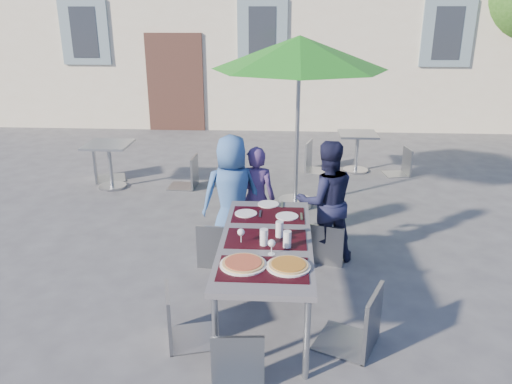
# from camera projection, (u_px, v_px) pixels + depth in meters

# --- Properties ---
(ground) EXTENTS (90.00, 90.00, 0.00)m
(ground) POSITION_uv_depth(u_px,v_px,m) (222.00, 309.00, 4.70)
(ground) COLOR #47474A
(ground) RESTS_ON ground
(dining_table) EXTENTS (0.80, 1.85, 0.76)m
(dining_table) POSITION_uv_depth(u_px,v_px,m) (266.00, 245.00, 4.40)
(dining_table) COLOR #434347
(dining_table) RESTS_ON ground
(pizza_near_left) EXTENTS (0.37, 0.37, 0.03)m
(pizza_near_left) POSITION_uv_depth(u_px,v_px,m) (243.00, 263.00, 3.92)
(pizza_near_left) COLOR white
(pizza_near_left) RESTS_ON dining_table
(pizza_near_right) EXTENTS (0.35, 0.35, 0.03)m
(pizza_near_right) POSITION_uv_depth(u_px,v_px,m) (288.00, 265.00, 3.89)
(pizza_near_right) COLOR white
(pizza_near_right) RESTS_ON dining_table
(glassware) EXTENTS (0.46, 0.40, 0.15)m
(glassware) POSITION_uv_depth(u_px,v_px,m) (273.00, 236.00, 4.26)
(glassware) COLOR silver
(glassware) RESTS_ON dining_table
(place_settings) EXTENTS (0.66, 0.53, 0.01)m
(place_settings) POSITION_uv_depth(u_px,v_px,m) (267.00, 211.00, 4.97)
(place_settings) COLOR white
(place_settings) RESTS_ON dining_table
(child_0) EXTENTS (0.77, 0.60, 1.38)m
(child_0) POSITION_uv_depth(u_px,v_px,m) (232.00, 195.00, 5.60)
(child_0) COLOR #38619C
(child_0) RESTS_ON ground
(child_1) EXTENTS (0.48, 0.35, 1.23)m
(child_1) POSITION_uv_depth(u_px,v_px,m) (256.00, 198.00, 5.72)
(child_1) COLOR #493267
(child_1) RESTS_ON ground
(child_2) EXTENTS (0.73, 0.52, 1.37)m
(child_2) POSITION_uv_depth(u_px,v_px,m) (326.00, 202.00, 5.44)
(child_2) COLOR #181A35
(child_2) RESTS_ON ground
(chair_0) EXTENTS (0.44, 0.45, 0.95)m
(chair_0) POSITION_uv_depth(u_px,v_px,m) (217.00, 218.00, 5.34)
(chair_0) COLOR gray
(chair_0) RESTS_ON ground
(chair_1) EXTENTS (0.51, 0.51, 0.92)m
(chair_1) POSITION_uv_depth(u_px,v_px,m) (288.00, 223.00, 5.26)
(chair_1) COLOR gray
(chair_1) RESTS_ON ground
(chair_2) EXTENTS (0.49, 0.49, 0.88)m
(chair_2) POSITION_uv_depth(u_px,v_px,m) (329.00, 219.00, 5.42)
(chair_2) COLOR gray
(chair_2) RESTS_ON ground
(chair_3) EXTENTS (0.51, 0.51, 0.93)m
(chair_3) POSITION_uv_depth(u_px,v_px,m) (179.00, 284.00, 4.06)
(chair_3) COLOR gray
(chair_3) RESTS_ON ground
(chair_4) EXTENTS (0.61, 0.61, 1.03)m
(chair_4) POSITION_uv_depth(u_px,v_px,m) (363.00, 283.00, 3.95)
(chair_4) COLOR gray
(chair_4) RESTS_ON ground
(chair_5) EXTENTS (0.42, 0.42, 0.88)m
(chair_5) POSITION_uv_depth(u_px,v_px,m) (237.00, 339.00, 3.43)
(chair_5) COLOR gray
(chair_5) RESTS_ON ground
(patio_umbrella) EXTENTS (2.33, 2.33, 2.35)m
(patio_umbrella) POSITION_uv_depth(u_px,v_px,m) (299.00, 54.00, 6.48)
(patio_umbrella) COLOR #A2A4A9
(patio_umbrella) RESTS_ON ground
(cafe_table_0) EXTENTS (0.67, 0.67, 0.72)m
(cafe_table_0) POSITION_uv_depth(u_px,v_px,m) (110.00, 158.00, 7.78)
(cafe_table_0) COLOR #A2A4A9
(cafe_table_0) RESTS_ON ground
(bg_chair_l_0) EXTENTS (0.61, 0.60, 1.06)m
(bg_chair_l_0) POSITION_uv_depth(u_px,v_px,m) (100.00, 143.00, 8.11)
(bg_chair_l_0) COLOR gray
(bg_chair_l_0) RESTS_ON ground
(bg_chair_r_0) EXTENTS (0.45, 0.45, 0.96)m
(bg_chair_r_0) POSITION_uv_depth(u_px,v_px,m) (187.00, 153.00, 7.77)
(bg_chair_r_0) COLOR gray
(bg_chair_r_0) RESTS_ON ground
(cafe_table_1) EXTENTS (0.64, 0.64, 0.68)m
(cafe_table_1) POSITION_uv_depth(u_px,v_px,m) (357.00, 147.00, 8.60)
(cafe_table_1) COLOR #A2A4A9
(cafe_table_1) RESTS_ON ground
(bg_chair_l_1) EXTENTS (0.55, 0.55, 1.00)m
(bg_chair_l_1) POSITION_uv_depth(u_px,v_px,m) (315.00, 138.00, 8.56)
(bg_chair_l_1) COLOR #92979E
(bg_chair_l_1) RESTS_ON ground
(bg_chair_r_1) EXTENTS (0.45, 0.44, 0.88)m
(bg_chair_r_1) POSITION_uv_depth(u_px,v_px,m) (403.00, 146.00, 8.40)
(bg_chair_r_1) COLOR gray
(bg_chair_r_1) RESTS_ON ground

